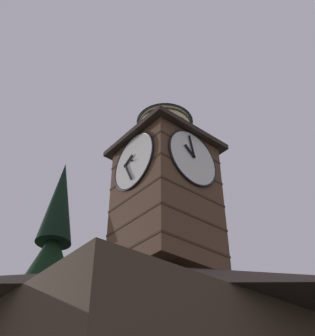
{
  "coord_description": "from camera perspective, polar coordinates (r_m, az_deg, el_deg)",
  "views": [
    {
      "loc": [
        11.04,
        9.75,
        1.62
      ],
      "look_at": [
        0.67,
        -2.77,
        13.39
      ],
      "focal_mm": 45.03,
      "sensor_mm": 36.0,
      "label": 1
    }
  ],
  "objects": [
    {
      "name": "clock_tower",
      "position": [
        19.46,
        1.1,
        -2.62
      ],
      "size": [
        4.38,
        4.38,
        9.7
      ],
      "color": "brown",
      "rests_on": "building_main"
    }
  ]
}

